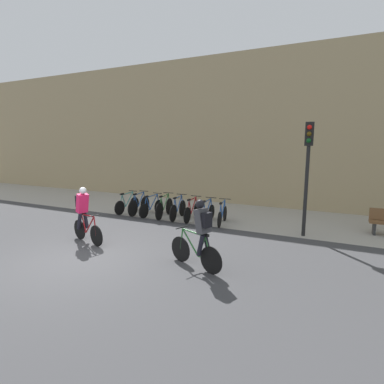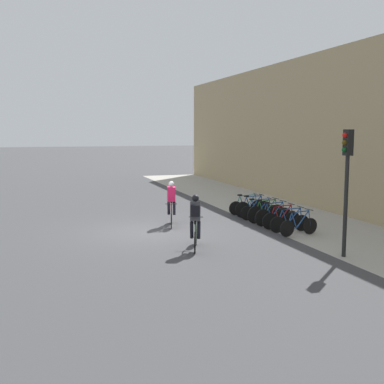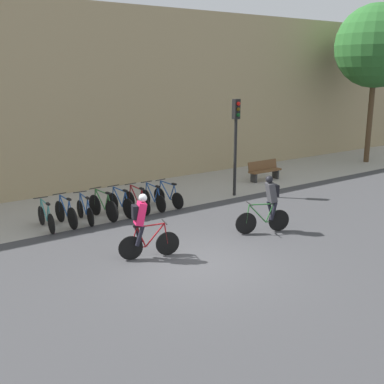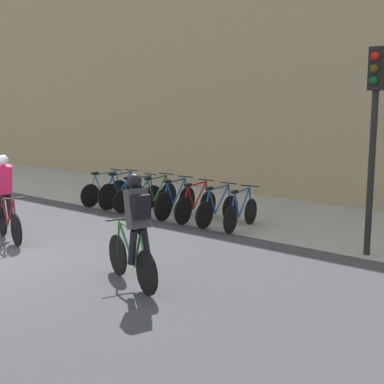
{
  "view_description": "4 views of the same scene",
  "coord_description": "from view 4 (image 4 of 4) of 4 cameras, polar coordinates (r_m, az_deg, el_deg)",
  "views": [
    {
      "loc": [
        6.1,
        -5.7,
        3.13
      ],
      "look_at": [
        2.08,
        2.78,
        1.59
      ],
      "focal_mm": 28.0,
      "sensor_mm": 36.0,
      "label": 1
    },
    {
      "loc": [
        17.31,
        -3.86,
        3.75
      ],
      "look_at": [
        0.87,
        1.45,
        1.55
      ],
      "focal_mm": 45.0,
      "sensor_mm": 36.0,
      "label": 2
    },
    {
      "loc": [
        -6.87,
        -9.32,
        4.87
      ],
      "look_at": [
        2.4,
        3.62,
        0.81
      ],
      "focal_mm": 45.0,
      "sensor_mm": 36.0,
      "label": 3
    },
    {
      "loc": [
        8.91,
        -4.79,
        2.85
      ],
      "look_at": [
        2.3,
        3.31,
        1.07
      ],
      "focal_mm": 50.0,
      "sensor_mm": 36.0,
      "label": 4
    }
  ],
  "objects": [
    {
      "name": "kerb_strip",
      "position": [
        14.85,
        1.52,
        -1.36
      ],
      "size": [
        44.0,
        4.5,
        0.01
      ],
      "primitive_type": "cube",
      "color": "#A39E93",
      "rests_on": "ground"
    },
    {
      "name": "building_facade",
      "position": [
        16.69,
        7.07,
        12.66
      ],
      "size": [
        44.0,
        0.6,
        7.47
      ],
      "primitive_type": "cube",
      "color": "tan",
      "rests_on": "ground"
    },
    {
      "name": "cyclist_pink",
      "position": [
        11.67,
        -19.34,
        -0.25
      ],
      "size": [
        1.61,
        0.61,
        1.77
      ],
      "color": "black",
      "rests_on": "ground"
    },
    {
      "name": "cyclist_grey",
      "position": [
        8.17,
        -6.04,
        -3.84
      ],
      "size": [
        1.67,
        0.7,
        1.78
      ],
      "color": "black",
      "rests_on": "ground"
    },
    {
      "name": "parked_bike_0",
      "position": [
        15.03,
        -9.29,
        0.14
      ],
      "size": [
        0.46,
        1.66,
        0.95
      ],
      "color": "black",
      "rests_on": "ground"
    },
    {
      "name": "parked_bike_1",
      "position": [
        14.56,
        -7.59,
        -0.03
      ],
      "size": [
        0.46,
        1.69,
        0.99
      ],
      "color": "black",
      "rests_on": "ground"
    },
    {
      "name": "parked_bike_2",
      "position": [
        14.1,
        -5.78,
        -0.44
      ],
      "size": [
        0.46,
        1.66,
        0.94
      ],
      "color": "black",
      "rests_on": "ground"
    },
    {
      "name": "parked_bike_3",
      "position": [
        13.65,
        -3.84,
        -0.59
      ],
      "size": [
        0.46,
        1.77,
        0.99
      ],
      "color": "black",
      "rests_on": "ground"
    },
    {
      "name": "parked_bike_4",
      "position": [
        13.22,
        -1.78,
        -0.96
      ],
      "size": [
        0.46,
        1.71,
        0.98
      ],
      "color": "black",
      "rests_on": "ground"
    },
    {
      "name": "parked_bike_5",
      "position": [
        12.81,
        0.41,
        -1.36
      ],
      "size": [
        0.46,
        1.66,
        0.96
      ],
      "color": "black",
      "rests_on": "ground"
    },
    {
      "name": "parked_bike_6",
      "position": [
        12.43,
        2.75,
        -1.77
      ],
      "size": [
        0.46,
        1.65,
        0.94
      ],
      "color": "black",
      "rests_on": "ground"
    },
    {
      "name": "parked_bike_7",
      "position": [
        12.06,
        5.24,
        -2.17
      ],
      "size": [
        0.46,
        1.62,
        0.94
      ],
      "color": "black",
      "rests_on": "ground"
    },
    {
      "name": "traffic_light_pole",
      "position": [
        10.22,
        18.86,
        7.88
      ],
      "size": [
        0.26,
        0.3,
        3.79
      ],
      "color": "black",
      "rests_on": "ground"
    }
  ]
}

